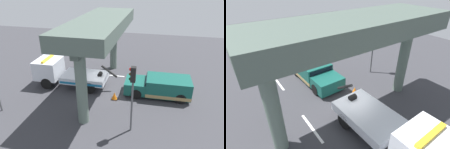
# 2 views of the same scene
# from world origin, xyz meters

# --- Properties ---
(ground_plane) EXTENTS (60.00, 40.00, 0.10)m
(ground_plane) POSITION_xyz_m (0.00, 0.00, -0.05)
(ground_plane) COLOR #38383D
(lane_stripe_west) EXTENTS (2.60, 0.16, 0.01)m
(lane_stripe_west) POSITION_xyz_m (-6.00, -2.74, 0.00)
(lane_stripe_west) COLOR silver
(lane_stripe_west) RESTS_ON ground
(lane_stripe_mid) EXTENTS (2.60, 0.16, 0.01)m
(lane_stripe_mid) POSITION_xyz_m (0.00, -2.74, 0.00)
(lane_stripe_mid) COLOR silver
(lane_stripe_mid) RESTS_ON ground
(tow_truck_white) EXTENTS (7.28, 2.53, 2.46)m
(tow_truck_white) POSITION_xyz_m (3.70, 0.02, 1.20)
(tow_truck_white) COLOR silver
(tow_truck_white) RESTS_ON ground
(towed_van_green) EXTENTS (5.24, 2.31, 1.58)m
(towed_van_green) POSITION_xyz_m (-4.73, -0.00, 0.78)
(towed_van_green) COLOR #145147
(towed_van_green) RESTS_ON ground
(overpass_structure) EXTENTS (3.60, 11.24, 6.06)m
(overpass_structure) POSITION_xyz_m (0.23, 0.00, 5.20)
(overpass_structure) COLOR #596B60
(overpass_structure) RESTS_ON ground
(traffic_light_near) EXTENTS (0.39, 0.32, 4.39)m
(traffic_light_near) POSITION_xyz_m (-2.98, 4.82, 3.19)
(traffic_light_near) COLOR #515456
(traffic_light_near) RESTS_ON ground
(traffic_cone_orange) EXTENTS (0.51, 0.51, 0.60)m
(traffic_cone_orange) POSITION_xyz_m (-1.21, 1.47, 0.28)
(traffic_cone_orange) COLOR orange
(traffic_cone_orange) RESTS_ON ground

